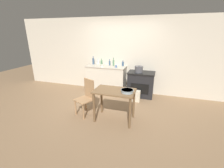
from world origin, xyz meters
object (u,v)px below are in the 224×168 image
(bottle_left, at_px, (113,63))
(bottle_far_left, at_px, (123,64))
(stock_pot, at_px, (139,69))
(bottle_center_left, at_px, (98,62))
(bottle_center, at_px, (93,61))
(cup_right, at_px, (116,66))
(chair, at_px, (86,96))
(flour_sack, at_px, (136,96))
(stove, at_px, (141,84))
(work_table, at_px, (114,96))
(bottle_mid_left, at_px, (101,62))
(cup_mid_right, at_px, (102,66))
(mixing_bowl_large, at_px, (127,91))
(bottle_center_right, at_px, (110,63))

(bottle_left, bearing_deg, bottle_far_left, 12.13)
(stock_pot, bearing_deg, bottle_center_left, 169.18)
(bottle_left, xyz_separation_m, bottle_center, (-0.78, 0.03, 0.00))
(bottle_left, xyz_separation_m, cup_right, (0.16, -0.24, -0.07))
(chair, relative_size, flour_sack, 2.73)
(stove, height_order, flour_sack, stove)
(flour_sack, distance_m, bottle_left, 1.40)
(stove, height_order, work_table, stove)
(bottle_far_left, xyz_separation_m, bottle_center_left, (-0.93, 0.03, 0.02))
(stock_pot, xyz_separation_m, bottle_center_left, (-1.52, 0.29, 0.11))
(bottle_mid_left, bearing_deg, cup_mid_right, -65.15)
(stock_pot, distance_m, bottle_far_left, 0.66)
(cup_right, bearing_deg, bottle_center_left, 156.61)
(chair, bearing_deg, mixing_bowl_large, 19.34)
(chair, distance_m, flour_sack, 1.62)
(stove, height_order, stock_pot, stock_pot)
(chair, distance_m, bottle_far_left, 1.96)
(mixing_bowl_large, bearing_deg, stove, 86.52)
(work_table, xyz_separation_m, cup_mid_right, (-0.89, 1.52, 0.36))
(cup_mid_right, bearing_deg, bottle_far_left, 30.39)
(stove, xyz_separation_m, mixing_bowl_large, (-0.11, -1.73, 0.39))
(bottle_center_right, bearing_deg, mixing_bowl_large, -61.13)
(bottle_far_left, bearing_deg, bottle_left, -167.87)
(bottle_mid_left, height_order, bottle_center, bottle_center)
(bottle_mid_left, xyz_separation_m, bottle_center_left, (-0.16, 0.08, 0.01))
(bottle_mid_left, distance_m, bottle_center_right, 0.30)
(flour_sack, distance_m, bottle_center, 2.01)
(bottle_center_right, bearing_deg, bottle_center, 179.99)
(bottle_center_left, bearing_deg, stove, -7.85)
(flour_sack, distance_m, bottle_center_left, 1.88)
(stock_pot, height_order, bottle_far_left, bottle_far_left)
(flour_sack, distance_m, mixing_bowl_large, 1.41)
(flour_sack, height_order, mixing_bowl_large, mixing_bowl_large)
(stove, relative_size, bottle_center_left, 3.59)
(stock_pot, relative_size, bottle_mid_left, 1.20)
(bottle_center_left, distance_m, bottle_center_right, 0.46)
(stove, relative_size, chair, 0.93)
(flour_sack, height_order, cup_mid_right, cup_mid_right)
(work_table, distance_m, bottle_center_right, 2.03)
(flour_sack, bearing_deg, mixing_bowl_large, -90.83)
(bottle_center, relative_size, cup_mid_right, 3.30)
(flour_sack, bearing_deg, cup_right, 154.27)
(stove, height_order, bottle_far_left, bottle_far_left)
(stove, bearing_deg, cup_mid_right, -172.44)
(stove, relative_size, stock_pot, 3.18)
(mixing_bowl_large, distance_m, bottle_center_left, 2.47)
(mixing_bowl_large, relative_size, cup_right, 3.75)
(chair, xyz_separation_m, bottle_center, (-0.58, 1.78, 0.57))
(mixing_bowl_large, distance_m, cup_mid_right, 1.97)
(flour_sack, relative_size, bottle_center_left, 1.42)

